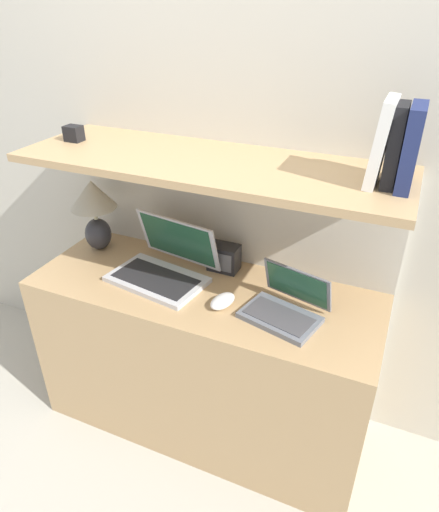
% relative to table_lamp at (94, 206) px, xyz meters
% --- Properties ---
extents(ground_plane, '(12.00, 12.00, 0.00)m').
position_rel_table_lamp_xyz_m(ground_plane, '(0.57, -0.37, -0.96)').
color(ground_plane, '#B2AD9E').
extents(wall_back, '(6.00, 0.05, 2.40)m').
position_rel_table_lamp_xyz_m(wall_back, '(0.57, 0.21, 0.24)').
color(wall_back, beige).
rests_on(wall_back, ground_plane).
extents(desk, '(1.41, 0.52, 0.74)m').
position_rel_table_lamp_xyz_m(desk, '(0.57, -0.11, -0.58)').
color(desk, tan).
rests_on(desk, ground_plane).
extents(back_riser, '(1.41, 0.04, 1.23)m').
position_rel_table_lamp_xyz_m(back_riser, '(0.57, 0.17, -0.34)').
color(back_riser, beige).
rests_on(back_riser, ground_plane).
extents(shelf, '(1.41, 0.47, 0.03)m').
position_rel_table_lamp_xyz_m(shelf, '(0.57, -0.05, 0.28)').
color(shelf, tan).
rests_on(shelf, back_riser).
extents(table_lamp, '(0.20, 0.20, 0.33)m').
position_rel_table_lamp_xyz_m(table_lamp, '(0.00, 0.00, 0.00)').
color(table_lamp, '#2D2D33').
rests_on(table_lamp, desk).
extents(laptop_large, '(0.43, 0.36, 0.23)m').
position_rel_table_lamp_xyz_m(laptop_large, '(0.39, -0.09, -0.16)').
color(laptop_large, silver).
rests_on(laptop_large, desk).
extents(laptop_small, '(0.32, 0.28, 0.17)m').
position_rel_table_lamp_xyz_m(laptop_small, '(0.92, -0.15, -0.17)').
color(laptop_small, slate).
rests_on(laptop_small, desk).
extents(computer_mouse, '(0.10, 0.13, 0.04)m').
position_rel_table_lamp_xyz_m(computer_mouse, '(0.69, -0.18, -0.19)').
color(computer_mouse, white).
rests_on(computer_mouse, desk).
extents(router_box, '(0.13, 0.08, 0.11)m').
position_rel_table_lamp_xyz_m(router_box, '(0.59, 0.06, -0.15)').
color(router_box, black).
rests_on(router_box, desk).
extents(book_navy, '(0.04, 0.17, 0.24)m').
position_rel_table_lamp_xyz_m(book_navy, '(1.23, -0.05, 0.42)').
color(book_navy, navy).
rests_on(book_navy, shelf).
extents(book_black, '(0.04, 0.12, 0.24)m').
position_rel_table_lamp_xyz_m(book_black, '(1.18, -0.05, 0.42)').
color(book_black, black).
rests_on(book_black, shelf).
extents(book_white, '(0.05, 0.17, 0.26)m').
position_rel_table_lamp_xyz_m(book_white, '(1.14, -0.05, 0.43)').
color(book_white, silver).
rests_on(book_white, shelf).
extents(shelf_gadget, '(0.07, 0.05, 0.06)m').
position_rel_table_lamp_xyz_m(shelf_gadget, '(-0.01, -0.05, 0.33)').
color(shelf_gadget, black).
rests_on(shelf_gadget, shelf).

